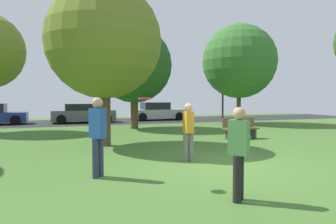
# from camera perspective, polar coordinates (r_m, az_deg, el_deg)

# --- Properties ---
(ground_plane) EXTENTS (44.00, 44.00, 0.00)m
(ground_plane) POSITION_cam_1_polar(r_m,az_deg,el_deg) (7.98, 10.68, -10.09)
(ground_plane) COLOR #47702D
(road_strip) EXTENTS (44.00, 6.40, 0.01)m
(road_strip) POSITION_cam_1_polar(r_m,az_deg,el_deg) (23.09, -10.15, -1.75)
(road_strip) COLOR #28282B
(road_strip) RESTS_ON ground_plane
(birch_tree_lone) EXTENTS (4.34, 4.34, 5.83)m
(birch_tree_lone) POSITION_cam_1_polar(r_m,az_deg,el_deg) (17.44, -6.47, 8.87)
(birch_tree_lone) COLOR brown
(birch_tree_lone) RESTS_ON ground_plane
(oak_tree_right) EXTENTS (4.20, 4.20, 5.93)m
(oak_tree_right) POSITION_cam_1_polar(r_m,az_deg,el_deg) (11.42, -12.08, 13.00)
(oak_tree_right) COLOR brown
(oak_tree_right) RESTS_ON ground_plane
(maple_tree_near) EXTENTS (5.02, 5.02, 6.78)m
(maple_tree_near) POSITION_cam_1_polar(r_m,az_deg,el_deg) (21.22, 13.40, 9.36)
(maple_tree_near) COLOR brown
(maple_tree_near) RESTS_ON ground_plane
(person_thrower) EXTENTS (0.38, 0.39, 1.77)m
(person_thrower) POSITION_cam_1_polar(r_m,az_deg,el_deg) (6.77, -13.25, -3.90)
(person_thrower) COLOR #2D334C
(person_thrower) RESTS_ON ground_plane
(person_catcher) EXTENTS (0.38, 0.39, 1.60)m
(person_catcher) POSITION_cam_1_polar(r_m,az_deg,el_deg) (5.23, 13.31, -7.03)
(person_catcher) COLOR black
(person_catcher) RESTS_ON ground_plane
(person_walking) EXTENTS (0.30, 0.33, 1.61)m
(person_walking) POSITION_cam_1_polar(r_m,az_deg,el_deg) (8.30, 3.89, -3.36)
(person_walking) COLOR slate
(person_walking) RESTS_ON ground_plane
(frisbee_disc) EXTENTS (0.33, 0.33, 0.03)m
(frisbee_disc) POSITION_cam_1_polar(r_m,az_deg,el_deg) (5.96, -4.43, 2.57)
(frisbee_disc) COLOR #EA2D6B
(parked_car_grey) EXTENTS (4.37, 2.09, 1.36)m
(parked_car_grey) POSITION_cam_1_polar(r_m,az_deg,el_deg) (22.37, -15.90, -0.33)
(parked_car_grey) COLOR slate
(parked_car_grey) RESTS_ON ground_plane
(parked_car_silver) EXTENTS (4.31, 2.09, 1.42)m
(parked_car_silver) POSITION_cam_1_polar(r_m,az_deg,el_deg) (24.18, -2.10, 0.02)
(parked_car_silver) COLOR #B7B7BC
(parked_car_silver) RESTS_ON ground_plane
(park_bench) EXTENTS (1.60, 0.45, 0.90)m
(park_bench) POSITION_cam_1_polar(r_m,az_deg,el_deg) (13.28, 13.58, -3.00)
(park_bench) COLOR brown
(park_bench) RESTS_ON ground_plane
(street_lamp_post) EXTENTS (0.14, 0.14, 4.50)m
(street_lamp_post) POSITION_cam_1_polar(r_m,az_deg,el_deg) (21.92, 10.38, 3.89)
(street_lamp_post) COLOR #2D2D33
(street_lamp_post) RESTS_ON ground_plane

